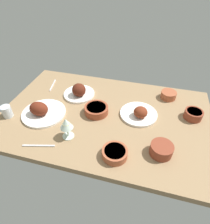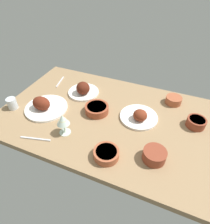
{
  "view_description": "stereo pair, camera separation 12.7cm",
  "coord_description": "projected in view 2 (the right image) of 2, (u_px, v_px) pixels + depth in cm",
  "views": [
    {
      "loc": [
        -25.06,
        92.58,
        88.9
      ],
      "look_at": [
        0.0,
        0.0,
        6.0
      ],
      "focal_mm": 30.4,
      "sensor_mm": 36.0,
      "label": 1
    },
    {
      "loc": [
        -37.03,
        88.47,
        88.9
      ],
      "look_at": [
        0.0,
        0.0,
        6.0
      ],
      "focal_mm": 30.4,
      "sensor_mm": 36.0,
      "label": 2
    }
  ],
  "objects": [
    {
      "name": "spoon_loose",
      "position": [
        35.0,
        139.0,
        1.11
      ],
      "size": [
        18.09,
        5.42,
        0.8
      ],
      "primitive_type": "cube",
      "rotation": [
        0.0,
        0.0,
        0.25
      ],
      "color": "silver",
      "rests_on": "dining_table"
    },
    {
      "name": "bowl_onions",
      "position": [
        174.0,
        100.0,
        1.35
      ],
      "size": [
        11.16,
        11.16,
        5.27
      ],
      "color": "#A35133",
      "rests_on": "dining_table"
    },
    {
      "name": "wine_glass",
      "position": [
        63.0,
        121.0,
        1.09
      ],
      "size": [
        7.6,
        7.6,
        14.0
      ],
      "color": "silver",
      "rests_on": "dining_table"
    },
    {
      "name": "plate_center_main",
      "position": [
        44.0,
        106.0,
        1.3
      ],
      "size": [
        29.13,
        29.13,
        10.64
      ],
      "color": "white",
      "rests_on": "dining_table"
    },
    {
      "name": "water_tumbler",
      "position": [
        12.0,
        103.0,
        1.31
      ],
      "size": [
        6.48,
        6.48,
        7.95
      ],
      "primitive_type": "cylinder",
      "color": "silver",
      "rests_on": "dining_table"
    },
    {
      "name": "bowl_potatoes",
      "position": [
        154.0,
        155.0,
        0.99
      ],
      "size": [
        12.31,
        12.31,
        6.33
      ],
      "color": "brown",
      "rests_on": "dining_table"
    },
    {
      "name": "bowl_soup",
      "position": [
        97.0,
        109.0,
        1.28
      ],
      "size": [
        15.98,
        15.98,
        5.21
      ],
      "color": "brown",
      "rests_on": "dining_table"
    },
    {
      "name": "plate_near_viewer",
      "position": [
        139.0,
        116.0,
        1.23
      ],
      "size": [
        24.85,
        24.85,
        8.73
      ],
      "color": "white",
      "rests_on": "dining_table"
    },
    {
      "name": "dining_table",
      "position": [
        105.0,
        116.0,
        1.29
      ],
      "size": [
        140.0,
        90.0,
        4.0
      ],
      "primitive_type": "cube",
      "color": "#937551",
      "rests_on": "ground"
    },
    {
      "name": "bowl_cream",
      "position": [
        196.0,
        122.0,
        1.18
      ],
      "size": [
        11.52,
        11.52,
        5.67
      ],
      "color": "brown",
      "rests_on": "dining_table"
    },
    {
      "name": "bowl_sauce",
      "position": [
        106.0,
        154.0,
        1.0
      ],
      "size": [
        13.82,
        13.82,
        4.64
      ],
      "color": "#A35133",
      "rests_on": "dining_table"
    },
    {
      "name": "fork_loose",
      "position": [
        60.0,
        82.0,
        1.59
      ],
      "size": [
        4.12,
        16.17,
        0.8
      ],
      "primitive_type": "cube",
      "rotation": [
        0.0,
        0.0,
        1.77
      ],
      "color": "silver",
      "rests_on": "dining_table"
    },
    {
      "name": "plate_far_side",
      "position": [
        83.0,
        90.0,
        1.44
      ],
      "size": [
        23.32,
        23.32,
        10.99
      ],
      "color": "white",
      "rests_on": "dining_table"
    }
  ]
}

